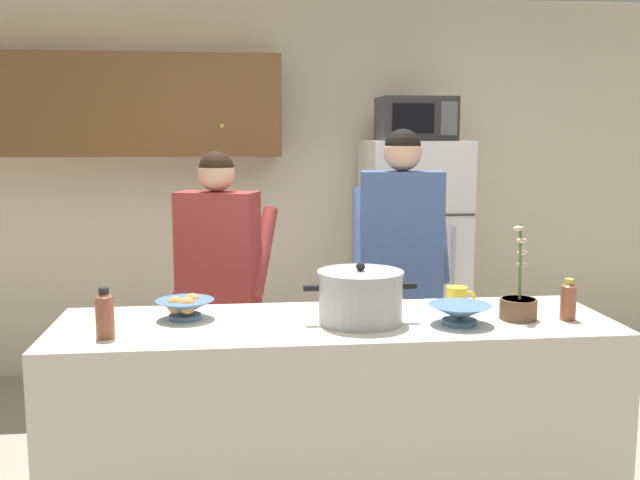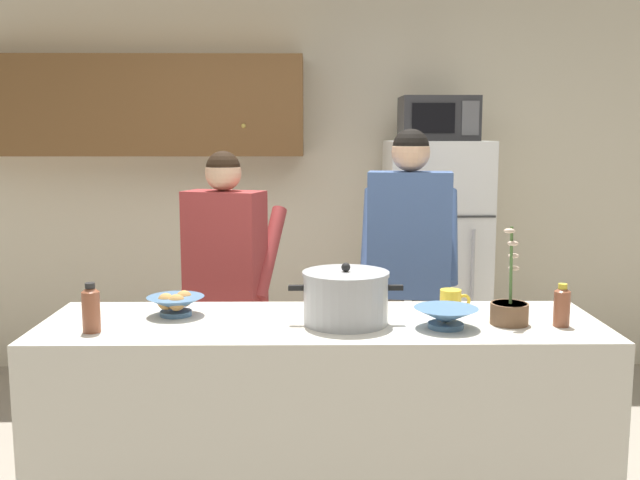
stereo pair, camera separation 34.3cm
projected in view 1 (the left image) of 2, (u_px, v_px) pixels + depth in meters
The scene contains 13 objects.
back_wall_unit at pixel (257, 171), 5.04m from camera, with size 6.00×0.48×2.60m.
kitchen_island at pixel (335, 429), 2.99m from camera, with size 2.25×0.68×0.92m, color silver.
refrigerator at pixel (412, 263), 4.85m from camera, with size 0.64×0.68×1.63m.
microwave at pixel (416, 119), 4.69m from camera, with size 0.48×0.37×0.28m.
person_near_pot at pixel (219, 269), 3.71m from camera, with size 0.57×0.52×1.58m.
person_by_sink at pixel (401, 249), 3.83m from camera, with size 0.56×0.47×1.70m.
cooking_pot at pixel (360, 297), 2.88m from camera, with size 0.46×0.35×0.25m.
coffee_mug at pixel (457, 298), 3.13m from camera, with size 0.13×0.09×0.10m.
bread_bowl at pixel (185, 307), 2.94m from camera, with size 0.24×0.24×0.10m.
empty_bowl at pixel (460, 313), 2.86m from camera, with size 0.25×0.25×0.08m.
bottle_near_edge at pixel (568, 300), 2.93m from camera, with size 0.06×0.06×0.17m.
bottle_mid_counter at pixel (105, 314), 2.66m from camera, with size 0.07×0.07×0.19m.
potted_orchid at pixel (518, 304), 2.94m from camera, with size 0.15×0.15×0.39m.
Camera 1 is at (-0.38, -2.82, 1.66)m, focal length 40.67 mm.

